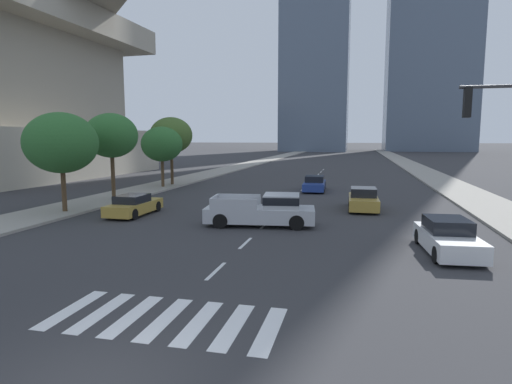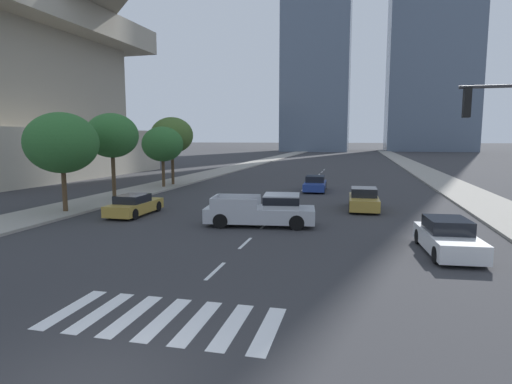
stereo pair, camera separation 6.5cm
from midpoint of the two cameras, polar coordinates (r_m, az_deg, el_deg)
name	(u,v)px [view 2 (the right image)]	position (r m, az deg, el deg)	size (l,w,h in m)	color
sidewalk_east	(469,195)	(37.59, 26.74, -0.34)	(4.00, 260.00, 0.15)	gray
sidewalk_west	(160,186)	(40.73, -12.72, 0.79)	(4.00, 260.00, 0.15)	gray
crosswalk_near	(164,319)	(11.45, -12.10, -16.30)	(5.85, 2.65, 0.01)	silver
lane_divider_center	(303,189)	(37.98, 6.40, 0.36)	(0.14, 50.00, 0.01)	silver
pickup_truck	(265,210)	(22.07, 1.36, -2.47)	(5.86, 2.72, 1.67)	#B7BABF
sedan_gold_0	(364,200)	(27.90, 14.35, -1.02)	(1.90, 4.32, 1.39)	#B28E38
sedan_white_1	(448,238)	(18.49, 24.49, -5.63)	(2.10, 4.48, 1.38)	silver
sedan_blue_2	(315,184)	(36.99, 8.01, 1.07)	(1.96, 4.78, 1.29)	navy
sedan_gold_3	(134,205)	(26.14, -16.00, -1.75)	(1.76, 4.21, 1.24)	#B28E38
street_tree_nearest	(62,143)	(27.86, -24.61, 6.02)	(4.25, 4.25, 5.92)	#4C3823
street_tree_second	(112,136)	(32.25, -18.76, 7.18)	(3.73, 3.73, 6.16)	#4C3823
street_tree_third	(163,144)	(39.32, -12.41, 6.30)	(3.69, 3.69, 5.42)	#4C3823
street_tree_fourth	(172,135)	(41.15, -11.20, 7.48)	(3.99, 3.99, 6.35)	#4C3823
office_tower_left_skyline	(318,10)	(157.79, 8.39, 23.05)	(22.11, 24.36, 96.29)	slate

